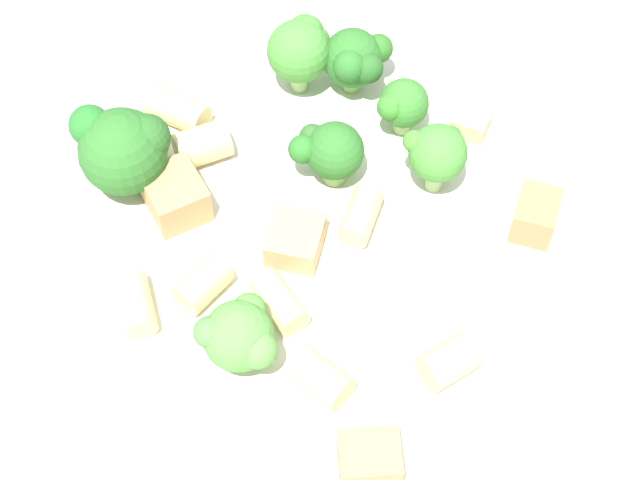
# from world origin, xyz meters

# --- Properties ---
(ground_plane) EXTENTS (2.00, 2.00, 0.00)m
(ground_plane) POSITION_xyz_m (0.00, 0.00, 0.00)
(ground_plane) COLOR beige
(pasta_bowl) EXTENTS (0.27, 0.27, 0.03)m
(pasta_bowl) POSITION_xyz_m (0.00, 0.00, 0.02)
(pasta_bowl) COLOR silver
(pasta_bowl) RESTS_ON ground_plane
(broccoli_floret_0) EXTENTS (0.03, 0.03, 0.03)m
(broccoli_floret_0) POSITION_xyz_m (-0.04, -0.00, 0.05)
(broccoli_floret_0) COLOR #84AD60
(broccoli_floret_0) RESTS_ON pasta_bowl
(broccoli_floret_1) EXTENTS (0.03, 0.03, 0.04)m
(broccoli_floret_1) POSITION_xyz_m (0.06, -0.02, 0.05)
(broccoli_floret_1) COLOR #9EC175
(broccoli_floret_1) RESTS_ON pasta_bowl
(broccoli_floret_2) EXTENTS (0.03, 0.03, 0.03)m
(broccoli_floret_2) POSITION_xyz_m (-0.10, 0.00, 0.05)
(broccoli_floret_2) COLOR #93B766
(broccoli_floret_2) RESTS_ON pasta_bowl
(broccoli_floret_3) EXTENTS (0.03, 0.03, 0.04)m
(broccoli_floret_3) POSITION_xyz_m (-0.10, -0.02, 0.06)
(broccoli_floret_3) COLOR #9EC175
(broccoli_floret_3) RESTS_ON pasta_bowl
(broccoli_floret_4) EXTENTS (0.03, 0.03, 0.04)m
(broccoli_floret_4) POSITION_xyz_m (-0.04, 0.05, 0.06)
(broccoli_floret_4) COLOR #9EC175
(broccoli_floret_4) RESTS_ON pasta_bowl
(broccoli_floret_5) EXTENTS (0.04, 0.05, 0.04)m
(broccoli_floret_5) POSITION_xyz_m (-0.02, -0.09, 0.06)
(broccoli_floret_5) COLOR #84AD60
(broccoli_floret_5) RESTS_ON pasta_bowl
(broccoli_floret_6) EXTENTS (0.02, 0.02, 0.03)m
(broccoli_floret_6) POSITION_xyz_m (-0.07, 0.03, 0.05)
(broccoli_floret_6) COLOR #9EC175
(broccoli_floret_6) RESTS_ON pasta_bowl
(rigatoni_0) EXTENTS (0.03, 0.03, 0.02)m
(rigatoni_0) POSITION_xyz_m (0.06, 0.01, 0.04)
(rigatoni_0) COLOR #E0C67F
(rigatoni_0) RESTS_ON pasta_bowl
(rigatoni_1) EXTENTS (0.03, 0.03, 0.01)m
(rigatoni_1) POSITION_xyz_m (0.03, -0.01, 0.04)
(rigatoni_1) COLOR #E0C67F
(rigatoni_1) RESTS_ON pasta_bowl
(rigatoni_2) EXTENTS (0.03, 0.03, 0.02)m
(rigatoni_2) POSITION_xyz_m (0.05, 0.06, 0.04)
(rigatoni_2) COLOR #E0C67F
(rigatoni_2) RESTS_ON pasta_bowl
(rigatoni_3) EXTENTS (0.02, 0.03, 0.02)m
(rigatoni_3) POSITION_xyz_m (-0.06, -0.08, 0.04)
(rigatoni_3) COLOR #E0C67F
(rigatoni_3) RESTS_ON pasta_bowl
(rigatoni_4) EXTENTS (0.03, 0.02, 0.01)m
(rigatoni_4) POSITION_xyz_m (0.04, -0.07, 0.04)
(rigatoni_4) COLOR #E0C67F
(rigatoni_4) RESTS_ON pasta_bowl
(rigatoni_5) EXTENTS (0.03, 0.02, 0.01)m
(rigatoni_5) POSITION_xyz_m (-0.02, 0.02, 0.04)
(rigatoni_5) COLOR #E0C67F
(rigatoni_5) RESTS_ON pasta_bowl
(rigatoni_6) EXTENTS (0.03, 0.02, 0.01)m
(rigatoni_6) POSITION_xyz_m (0.03, -0.05, 0.04)
(rigatoni_6) COLOR #E0C67F
(rigatoni_6) RESTS_ON pasta_bowl
(rigatoni_7) EXTENTS (0.03, 0.03, 0.02)m
(rigatoni_7) POSITION_xyz_m (-0.04, -0.06, 0.04)
(rigatoni_7) COLOR #E0C67F
(rigatoni_7) RESTS_ON pasta_bowl
(chicken_chunk_0) EXTENTS (0.03, 0.02, 0.01)m
(chicken_chunk_0) POSITION_xyz_m (-0.00, -0.01, 0.04)
(chicken_chunk_0) COLOR tan
(chicken_chunk_0) RESTS_ON pasta_bowl
(chicken_chunk_1) EXTENTS (0.03, 0.02, 0.02)m
(chicken_chunk_1) POSITION_xyz_m (-0.03, 0.09, 0.04)
(chicken_chunk_1) COLOR #A87A4C
(chicken_chunk_1) RESTS_ON pasta_bowl
(chicken_chunk_2) EXTENTS (0.03, 0.03, 0.02)m
(chicken_chunk_2) POSITION_xyz_m (0.10, 0.03, 0.04)
(chicken_chunk_2) COLOR tan
(chicken_chunk_2) RESTS_ON pasta_bowl
(chicken_chunk_3) EXTENTS (0.02, 0.02, 0.01)m
(chicken_chunk_3) POSITION_xyz_m (-0.08, 0.06, 0.04)
(chicken_chunk_3) COLOR tan
(chicken_chunk_3) RESTS_ON pasta_bowl
(chicken_chunk_4) EXTENTS (0.04, 0.04, 0.02)m
(chicken_chunk_4) POSITION_xyz_m (-0.01, -0.07, 0.04)
(chicken_chunk_4) COLOR tan
(chicken_chunk_4) RESTS_ON pasta_bowl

